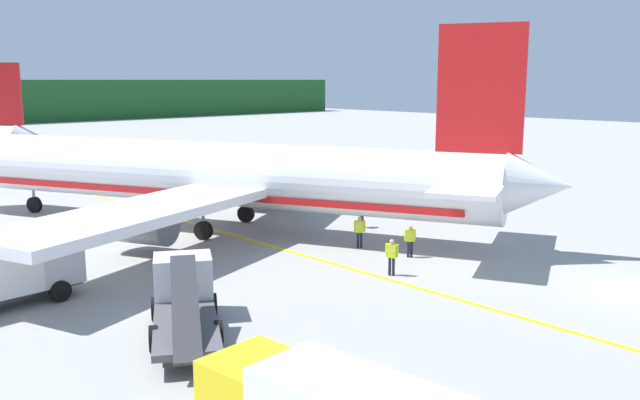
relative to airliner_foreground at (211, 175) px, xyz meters
name	(u,v)px	position (x,y,z in m)	size (l,w,h in m)	color
ground	(120,178)	(6.32, 25.12, -3.49)	(240.00, 320.00, 0.20)	#999993
airliner_foreground	(211,175)	(0.00, 0.00, 0.00)	(32.95, 39.07, 11.90)	white
service_truck_fuel	(184,297)	(-10.07, -13.10, -2.23)	(5.29, 6.97, 2.76)	silver
crew_marshaller	(410,238)	(3.78, -12.52, -2.38)	(0.56, 0.42, 1.71)	#191E33
crew_loader_left	(392,254)	(0.60, -14.02, -2.35)	(0.40, 0.58, 1.75)	#191E33
crew_loader_right	(360,229)	(3.30, -9.37, -2.36)	(0.47, 0.49, 1.75)	#191E33
crew_supervisor	(362,212)	(7.08, -5.97, -2.42)	(0.61, 0.34, 1.65)	#191E33
apron_guide_line	(257,242)	(-0.04, -4.49, -3.39)	(0.30, 60.00, 0.01)	yellow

